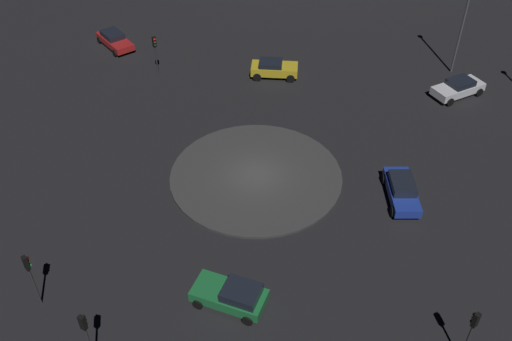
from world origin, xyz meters
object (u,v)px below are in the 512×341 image
Objects in this scene: car_red at (114,40)px; traffic_light_east at (472,328)px; traffic_light_southeast at (86,330)px; traffic_light_south at (30,271)px; car_white at (458,87)px; streetlamp_north_near at (467,6)px; car_yellow at (274,68)px; car_green at (232,295)px; traffic_light_west at (155,48)px; car_blue at (402,190)px.

car_red is 41.06m from traffic_light_east.
traffic_light_east is at bearing -1.89° from car_red.
traffic_light_southeast is 5.25m from traffic_light_south.
car_white is at bearing 36.74° from car_red.
car_white is 0.48× the size of streetlamp_north_near.
traffic_light_south is at bearing -114.01° from car_yellow.
traffic_light_southeast reaches higher than car_green.
traffic_light_south reaches higher than traffic_light_west.
car_blue is at bearing -120.56° from car_green.
traffic_light_south is 38.78m from streetlamp_north_near.
car_white is 14.67m from car_blue.
car_green is 1.18× the size of traffic_light_south.
traffic_light_west is 0.98× the size of traffic_light_east.
car_green is 12.24m from traffic_light_east.
car_white is at bearing -50.66° from traffic_light_east.
car_yellow is 29.32m from traffic_light_east.
car_yellow is 15.62m from car_white.
traffic_light_southeast is 0.39× the size of streetlamp_north_near.
car_blue is 1.00× the size of car_red.
traffic_light_west is 24.71m from traffic_light_south.
traffic_light_southeast is at bearing -79.16° from streetlamp_north_near.
car_green is at bearing -15.22° from car_red.
car_red is at bearing -170.54° from traffic_light_west.
car_white is 1.26× the size of traffic_light_west.
car_red is (-31.08, -5.17, -0.06)m from car_blue.
car_white is 1.03× the size of car_blue.
car_blue is 1.21× the size of traffic_light_south.
car_yellow is 16.77m from streetlamp_north_near.
car_blue is at bearing -58.35° from car_yellow.
traffic_light_west is at bearing -126.15° from streetlamp_north_near.
traffic_light_southeast is 18.37m from traffic_light_east.
car_red is at bearing 164.57° from car_yellow.
car_white is at bearing 150.27° from car_blue.
car_yellow is 1.12× the size of traffic_light_east.
car_green is 31.89m from streetlamp_north_near.
traffic_light_east is (9.79, 7.08, 1.94)m from car_green.
car_red is at bearing -133.11° from car_blue.
car_yellow is at bearing -18.44° from traffic_light_east.
traffic_light_southeast reaches higher than car_white.
traffic_light_west is 0.38× the size of streetlamp_north_near.
traffic_light_east reaches higher than car_red.
streetlamp_north_near is (-8.55, 30.25, 5.39)m from car_green.
car_blue is at bearing -20.64° from traffic_light_south.
traffic_light_southeast is 1.01× the size of traffic_light_south.
car_yellow is 0.90× the size of car_white.
car_green is 1.19× the size of traffic_light_west.
car_yellow is at bearing 32.53° from car_red.
traffic_light_east reaches higher than traffic_light_south.
traffic_light_west reaches higher than car_blue.
streetlamp_north_near is (-2.04, 38.57, 3.46)m from traffic_light_south.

